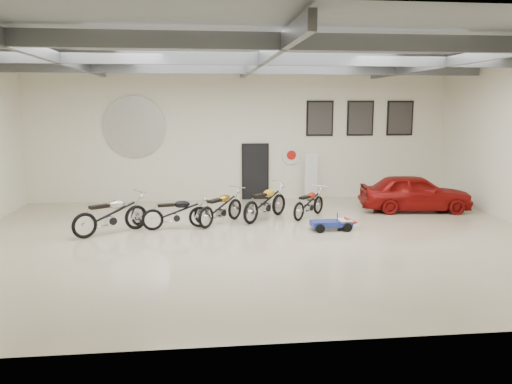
{
  "coord_description": "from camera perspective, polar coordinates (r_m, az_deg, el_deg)",
  "views": [
    {
      "loc": [
        -1.58,
        -12.99,
        3.56
      ],
      "look_at": [
        0.0,
        1.2,
        1.1
      ],
      "focal_mm": 35.0,
      "sensor_mm": 36.0,
      "label": 1
    }
  ],
  "objects": [
    {
      "name": "poster_left",
      "position": [
        19.5,
        7.31,
        8.35
      ],
      "size": [
        1.05,
        0.08,
        1.35
      ],
      "primitive_type": null,
      "color": "black",
      "rests_on": "back_wall"
    },
    {
      "name": "go_kart",
      "position": [
        14.72,
        9.05,
        -3.3
      ],
      "size": [
        1.47,
        0.72,
        0.52
      ],
      "primitive_type": null,
      "rotation": [
        0.0,
        0.0,
        0.05
      ],
      "color": "navy",
      "rests_on": "floor"
    },
    {
      "name": "ceiling",
      "position": [
        13.17,
        0.6,
        16.05
      ],
      "size": [
        16.0,
        12.0,
        0.01
      ],
      "primitive_type": "cube",
      "color": "slate",
      "rests_on": "back_wall"
    },
    {
      "name": "poster_mid",
      "position": [
        19.94,
        11.83,
        8.25
      ],
      "size": [
        1.05,
        0.08,
        1.35
      ],
      "primitive_type": null,
      "color": "black",
      "rests_on": "back_wall"
    },
    {
      "name": "floor",
      "position": [
        13.56,
        0.56,
        -5.44
      ],
      "size": [
        16.0,
        12.0,
        0.01
      ],
      "primitive_type": "cube",
      "color": "beige",
      "rests_on": "ground"
    },
    {
      "name": "back_wall",
      "position": [
        19.09,
        -1.6,
        6.59
      ],
      "size": [
        16.0,
        0.02,
        5.0
      ],
      "primitive_type": "cube",
      "color": "white",
      "rests_on": "floor"
    },
    {
      "name": "motorcycle_gold",
      "position": [
        15.27,
        -4.03,
        -1.69
      ],
      "size": [
        1.8,
        1.98,
        1.07
      ],
      "primitive_type": null,
      "rotation": [
        0.0,
        0.0,
        0.87
      ],
      "color": "silver",
      "rests_on": "floor"
    },
    {
      "name": "motorcycle_red",
      "position": [
        16.22,
        6.07,
        -1.21
      ],
      "size": [
        1.66,
        1.79,
        0.97
      ],
      "primitive_type": null,
      "rotation": [
        0.0,
        0.0,
        0.85
      ],
      "color": "silver",
      "rests_on": "floor"
    },
    {
      "name": "banner_stand",
      "position": [
        19.14,
        6.31,
        1.78
      ],
      "size": [
        0.52,
        0.25,
        1.83
      ],
      "primitive_type": null,
      "rotation": [
        0.0,
        0.0,
        0.11
      ],
      "color": "white",
      "rests_on": "floor"
    },
    {
      "name": "oil_sign",
      "position": [
        19.35,
        4.05,
        4.23
      ],
      "size": [
        0.72,
        0.1,
        0.72
      ],
      "primitive_type": null,
      "color": "white",
      "rests_on": "back_wall"
    },
    {
      "name": "poster_right",
      "position": [
        20.49,
        16.13,
        8.11
      ],
      "size": [
        1.05,
        0.08,
        1.35
      ],
      "primitive_type": null,
      "color": "black",
      "rests_on": "back_wall"
    },
    {
      "name": "vintage_car",
      "position": [
        17.97,
        17.71,
        -0.06
      ],
      "size": [
        1.93,
        3.87,
        1.27
      ],
      "primitive_type": "imported",
      "rotation": [
        0.0,
        0.0,
        1.45
      ],
      "color": "maroon",
      "rests_on": "floor"
    },
    {
      "name": "door",
      "position": [
        19.22,
        -0.09,
        2.27
      ],
      "size": [
        0.92,
        0.08,
        2.1
      ],
      "primitive_type": "cube",
      "color": "black",
      "rests_on": "back_wall"
    },
    {
      "name": "ceiling_beams",
      "position": [
        13.14,
        0.6,
        14.97
      ],
      "size": [
        15.8,
        11.8,
        0.32
      ],
      "primitive_type": null,
      "color": "#55575C",
      "rests_on": "ceiling"
    },
    {
      "name": "motorcycle_silver",
      "position": [
        14.61,
        -16.25,
        -2.41
      ],
      "size": [
        2.21,
        1.84,
        1.15
      ],
      "primitive_type": null,
      "rotation": [
        0.0,
        0.0,
        0.61
      ],
      "color": "silver",
      "rests_on": "floor"
    },
    {
      "name": "motorcycle_black",
      "position": [
        14.79,
        -9.12,
        -2.27
      ],
      "size": [
        2.03,
        0.94,
        1.01
      ],
      "primitive_type": null,
      "rotation": [
        0.0,
        0.0,
        0.18
      ],
      "color": "silver",
      "rests_on": "floor"
    },
    {
      "name": "logo_plaque",
      "position": [
        19.11,
        -13.73,
        7.22
      ],
      "size": [
        2.3,
        0.06,
        1.16
      ],
      "primitive_type": null,
      "color": "silver",
      "rests_on": "back_wall"
    },
    {
      "name": "motorcycle_yellow",
      "position": [
        15.81,
        1.08,
        -1.12
      ],
      "size": [
        1.99,
        2.09,
        1.15
      ],
      "primitive_type": null,
      "rotation": [
        0.0,
        0.0,
        0.83
      ],
      "color": "silver",
      "rests_on": "floor"
    }
  ]
}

